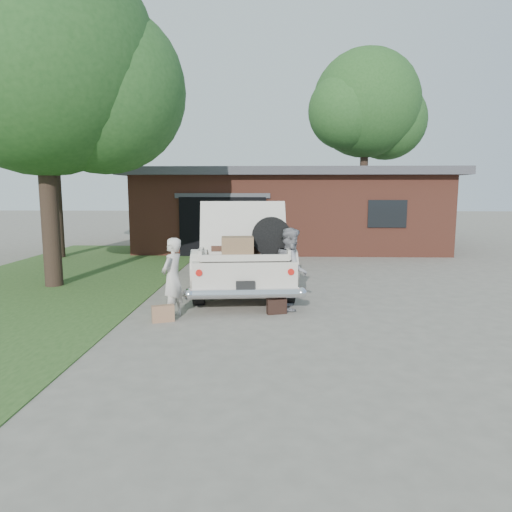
{
  "coord_description": "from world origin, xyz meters",
  "views": [
    {
      "loc": [
        0.34,
        -8.77,
        2.47
      ],
      "look_at": [
        0.0,
        0.6,
        1.1
      ],
      "focal_mm": 32.0,
      "sensor_mm": 36.0,
      "label": 1
    }
  ],
  "objects": [
    {
      "name": "ground",
      "position": [
        0.0,
        0.0,
        0.0
      ],
      "size": [
        90.0,
        90.0,
        0.0
      ],
      "primitive_type": "plane",
      "color": "gray",
      "rests_on": "ground"
    },
    {
      "name": "tree_right",
      "position": [
        5.48,
        17.19,
        6.81
      ],
      "size": [
        6.68,
        5.81,
        10.02
      ],
      "color": "#38281E",
      "rests_on": "ground"
    },
    {
      "name": "woman_left",
      "position": [
        -1.58,
        -0.21,
        0.78
      ],
      "size": [
        0.53,
        0.66,
        1.56
      ],
      "primitive_type": "imported",
      "rotation": [
        0.0,
        0.0,
        -1.89
      ],
      "color": "beige",
      "rests_on": "ground"
    },
    {
      "name": "house",
      "position": [
        0.98,
        11.47,
        1.67
      ],
      "size": [
        12.8,
        7.8,
        3.3
      ],
      "color": "brown",
      "rests_on": "ground"
    },
    {
      "name": "suitcase_left",
      "position": [
        -1.71,
        -0.52,
        0.16
      ],
      "size": [
        0.43,
        0.27,
        0.32
      ],
      "primitive_type": "cube",
      "rotation": [
        0.0,
        0.0,
        0.37
      ],
      "color": "#9C6F4F",
      "rests_on": "ground"
    },
    {
      "name": "suitcase_right",
      "position": [
        0.43,
        0.11,
        0.15
      ],
      "size": [
        0.41,
        0.24,
        0.3
      ],
      "primitive_type": "cube",
      "rotation": [
        0.0,
        0.0,
        0.31
      ],
      "color": "black",
      "rests_on": "ground"
    },
    {
      "name": "tree_left",
      "position": [
        -5.2,
        2.56,
        5.38
      ],
      "size": [
        6.51,
        5.66,
        8.45
      ],
      "color": "#38281E",
      "rests_on": "ground"
    },
    {
      "name": "grass_strip",
      "position": [
        -5.5,
        3.0,
        0.01
      ],
      "size": [
        6.0,
        16.0,
        0.02
      ],
      "primitive_type": "cube",
      "color": "#2D4C1E",
      "rests_on": "ground"
    },
    {
      "name": "woman_right",
      "position": [
        0.73,
        0.56,
        0.85
      ],
      "size": [
        0.64,
        0.83,
        1.7
      ],
      "primitive_type": "imported",
      "rotation": [
        0.0,
        0.0,
        1.57
      ],
      "color": "gray",
      "rests_on": "ground"
    },
    {
      "name": "tree_back",
      "position": [
        -7.41,
        7.5,
        6.56
      ],
      "size": [
        6.31,
        5.49,
        9.6
      ],
      "color": "#38281E",
      "rests_on": "ground"
    },
    {
      "name": "sedan",
      "position": [
        -0.45,
        2.72,
        0.83
      ],
      "size": [
        2.72,
        5.85,
        2.22
      ],
      "rotation": [
        0.0,
        0.0,
        0.1
      ],
      "color": "beige",
      "rests_on": "ground"
    }
  ]
}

